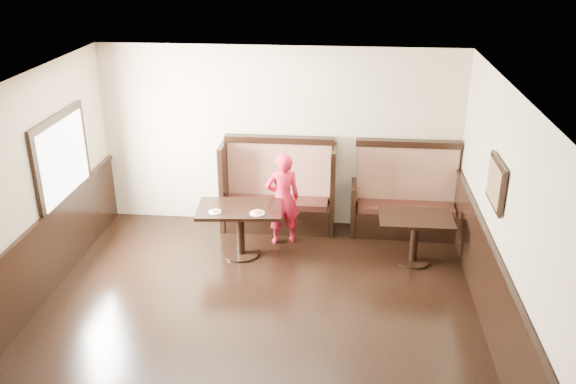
# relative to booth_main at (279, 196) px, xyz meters

# --- Properties ---
(ground) EXTENTS (7.00, 7.00, 0.00)m
(ground) POSITION_rel_booth_main_xyz_m (0.00, -3.30, -0.53)
(ground) COLOR black
(ground) RESTS_ON ground
(room_shell) EXTENTS (7.00, 7.00, 7.00)m
(room_shell) POSITION_rel_booth_main_xyz_m (-0.30, -3.01, 0.14)
(room_shell) COLOR #C5B38E
(room_shell) RESTS_ON ground
(booth_main) EXTENTS (1.75, 0.72, 1.45)m
(booth_main) POSITION_rel_booth_main_xyz_m (0.00, 0.00, 0.00)
(booth_main) COLOR black
(booth_main) RESTS_ON ground
(booth_neighbor) EXTENTS (1.65, 0.72, 1.45)m
(booth_neighbor) POSITION_rel_booth_main_xyz_m (1.95, -0.00, -0.05)
(booth_neighbor) COLOR black
(booth_neighbor) RESTS_ON ground
(table_main) EXTENTS (1.24, 0.84, 0.75)m
(table_main) POSITION_rel_booth_main_xyz_m (-0.44, -0.98, 0.05)
(table_main) COLOR black
(table_main) RESTS_ON ground
(table_neighbor) EXTENTS (1.01, 0.67, 0.70)m
(table_neighbor) POSITION_rel_booth_main_xyz_m (2.01, -0.94, -0.00)
(table_neighbor) COLOR black
(table_neighbor) RESTS_ON ground
(child) EXTENTS (0.59, 0.48, 1.41)m
(child) POSITION_rel_booth_main_xyz_m (0.12, -0.52, 0.18)
(child) COLOR red
(child) RESTS_ON ground
(pizza_plate_left) EXTENTS (0.18, 0.18, 0.03)m
(pizza_plate_left) POSITION_rel_booth_main_xyz_m (-0.75, -1.16, 0.24)
(pizza_plate_left) COLOR white
(pizza_plate_left) RESTS_ON table_main
(pizza_plate_right) EXTENTS (0.21, 0.21, 0.04)m
(pizza_plate_right) POSITION_rel_booth_main_xyz_m (-0.16, -1.15, 0.24)
(pizza_plate_right) COLOR white
(pizza_plate_right) RESTS_ON table_main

